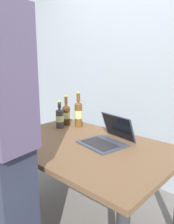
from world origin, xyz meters
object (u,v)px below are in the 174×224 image
beer_bottle_brown (60,117)px  beer_bottle_dark (66,114)px  laptop (108,138)px  beer_bottle_green (78,113)px

beer_bottle_brown → beer_bottle_dark: beer_bottle_dark is taller
laptop → beer_bottle_dark: (-0.61, 0.13, 0.06)m
laptop → beer_bottle_brown: (-0.57, 0.02, 0.06)m
beer_bottle_dark → beer_bottle_green: 0.14m
laptop → beer_bottle_brown: bearing=178.2°
beer_bottle_green → laptop: bearing=-19.2°
laptop → beer_bottle_green: 0.51m
laptop → beer_bottle_dark: 0.63m
beer_bottle_brown → beer_bottle_green: bearing=55.6°
laptop → beer_bottle_dark: size_ratio=1.31×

